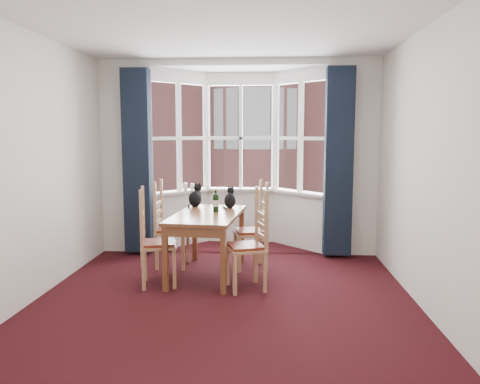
# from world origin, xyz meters

# --- Properties ---
(floor) EXTENTS (4.50, 4.50, 0.00)m
(floor) POSITION_xyz_m (0.00, 0.00, 0.00)
(floor) COLOR black
(floor) RESTS_ON ground
(ceiling) EXTENTS (4.50, 4.50, 0.00)m
(ceiling) POSITION_xyz_m (0.00, 0.00, 2.80)
(ceiling) COLOR white
(ceiling) RESTS_ON floor
(wall_left) EXTENTS (0.00, 4.50, 4.50)m
(wall_left) POSITION_xyz_m (-2.00, 0.00, 1.40)
(wall_left) COLOR silver
(wall_left) RESTS_ON floor
(wall_right) EXTENTS (0.00, 4.50, 4.50)m
(wall_right) POSITION_xyz_m (2.00, 0.00, 1.40)
(wall_right) COLOR silver
(wall_right) RESTS_ON floor
(wall_near) EXTENTS (4.00, 0.00, 4.00)m
(wall_near) POSITION_xyz_m (0.00, -2.25, 1.40)
(wall_near) COLOR silver
(wall_near) RESTS_ON floor
(wall_back_pier_left) EXTENTS (0.70, 0.12, 2.80)m
(wall_back_pier_left) POSITION_xyz_m (-1.65, 2.25, 1.40)
(wall_back_pier_left) COLOR silver
(wall_back_pier_left) RESTS_ON floor
(wall_back_pier_right) EXTENTS (0.70, 0.12, 2.80)m
(wall_back_pier_right) POSITION_xyz_m (1.65, 2.25, 1.40)
(wall_back_pier_right) COLOR silver
(wall_back_pier_right) RESTS_ON floor
(bay_window) EXTENTS (2.76, 0.94, 2.80)m
(bay_window) POSITION_xyz_m (0.00, 2.75, 1.40)
(bay_window) COLOR white
(bay_window) RESTS_ON floor
(curtain_left) EXTENTS (0.38, 0.22, 2.60)m
(curtain_left) POSITION_xyz_m (-1.42, 2.07, 1.35)
(curtain_left) COLOR black
(curtain_left) RESTS_ON floor
(curtain_right) EXTENTS (0.38, 0.22, 2.60)m
(curtain_right) POSITION_xyz_m (1.42, 2.07, 1.35)
(curtain_right) COLOR black
(curtain_right) RESTS_ON floor
(dining_table) EXTENTS (0.88, 1.48, 0.78)m
(dining_table) POSITION_xyz_m (-0.29, 1.10, 0.68)
(dining_table) COLOR brown
(dining_table) RESTS_ON floor
(chair_left_near) EXTENTS (0.48, 0.49, 0.92)m
(chair_left_near) POSITION_xyz_m (-0.89, 0.68, 0.47)
(chair_left_near) COLOR tan
(chair_left_near) RESTS_ON floor
(chair_left_far) EXTENTS (0.40, 0.42, 0.92)m
(chair_left_far) POSITION_xyz_m (-0.90, 1.46, 0.47)
(chair_left_far) COLOR tan
(chair_left_far) RESTS_ON floor
(chair_right_near) EXTENTS (0.51, 0.52, 0.92)m
(chair_right_near) POSITION_xyz_m (0.29, 0.64, 0.47)
(chair_right_near) COLOR tan
(chair_right_near) RESTS_ON floor
(chair_right_far) EXTENTS (0.48, 0.50, 0.92)m
(chair_right_far) POSITION_xyz_m (0.31, 1.46, 0.47)
(chair_right_far) COLOR tan
(chair_right_far) RESTS_ON floor
(cat_left) EXTENTS (0.23, 0.27, 0.33)m
(cat_left) POSITION_xyz_m (-0.52, 1.63, 0.90)
(cat_left) COLOR black
(cat_left) RESTS_ON dining_table
(cat_right) EXTENTS (0.16, 0.22, 0.29)m
(cat_right) POSITION_xyz_m (-0.05, 1.55, 0.89)
(cat_right) COLOR black
(cat_right) RESTS_ON dining_table
(wine_bottle) EXTENTS (0.07, 0.07, 0.29)m
(wine_bottle) POSITION_xyz_m (-0.20, 1.23, 0.90)
(wine_bottle) COLOR black
(wine_bottle) RESTS_ON dining_table
(candle_tall) EXTENTS (0.06, 0.06, 0.12)m
(candle_tall) POSITION_xyz_m (-0.83, 2.60, 0.93)
(candle_tall) COLOR white
(candle_tall) RESTS_ON bay_window
(candle_short) EXTENTS (0.06, 0.06, 0.11)m
(candle_short) POSITION_xyz_m (-0.73, 2.63, 0.92)
(candle_short) COLOR white
(candle_short) RESTS_ON bay_window
(street) EXTENTS (80.00, 80.00, 0.00)m
(street) POSITION_xyz_m (0.00, 32.25, -6.00)
(street) COLOR #333335
(street) RESTS_ON ground
(tenement_building) EXTENTS (18.40, 7.80, 15.20)m
(tenement_building) POSITION_xyz_m (0.00, 14.01, 1.60)
(tenement_building) COLOR #9C5750
(tenement_building) RESTS_ON street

